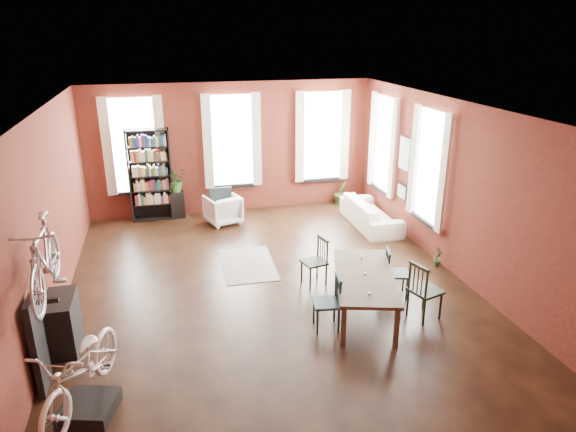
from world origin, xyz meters
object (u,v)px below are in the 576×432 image
object	(u,v)px
dining_chair_b	(314,262)
white_armchair	(223,208)
dining_chair_a	(326,303)
bookshelf	(150,175)
dining_chair_c	(425,290)
console_table	(63,323)
dining_table	(364,294)
bike_trainer	(89,408)
bicycle_floor	(77,338)
cream_sofa	(371,209)
plant_stand	(177,204)
dining_chair_d	(397,273)

from	to	relation	value
dining_chair_b	white_armchair	bearing A→B (deg)	-173.69
dining_chair_a	bookshelf	size ratio (longest dim) A/B	0.40
dining_chair_a	dining_chair_c	world-z (taller)	dining_chair_c
bookshelf	console_table	bearing A→B (deg)	-103.83
dining_table	dining_chair_c	xyz separation A→B (m)	(0.89, -0.36, 0.14)
bike_trainer	console_table	xyz separation A→B (m)	(-0.48, 1.56, 0.31)
bicycle_floor	cream_sofa	bearing A→B (deg)	61.12
plant_stand	console_table	bearing A→B (deg)	-109.50
dining_chair_b	dining_chair_c	world-z (taller)	dining_chair_c
dining_chair_d	bookshelf	world-z (taller)	bookshelf
white_armchair	plant_stand	distance (m)	1.25
dining_chair_d	console_table	size ratio (longest dim) A/B	1.06
dining_table	white_armchair	distance (m)	4.96
dining_table	dining_chair_a	distance (m)	0.79
dining_chair_b	bookshelf	size ratio (longest dim) A/B	0.40
dining_chair_b	console_table	distance (m)	4.21
bookshelf	cream_sofa	world-z (taller)	bookshelf
dining_chair_b	dining_chair_c	xyz separation A→B (m)	(1.38, -1.53, 0.05)
white_armchair	dining_chair_d	bearing A→B (deg)	102.04
dining_chair_c	plant_stand	xyz separation A→B (m)	(-3.63, 5.72, -0.15)
dining_chair_b	cream_sofa	size ratio (longest dim) A/B	0.42
dining_chair_b	plant_stand	size ratio (longest dim) A/B	1.33
dining_chair_b	bicycle_floor	world-z (taller)	bicycle_floor
dining_chair_a	bookshelf	bearing A→B (deg)	-148.37
cream_sofa	console_table	bearing A→B (deg)	119.33
cream_sofa	console_table	xyz separation A→B (m)	(-6.23, -3.50, -0.01)
dining_chair_a	plant_stand	bearing A→B (deg)	-153.27
bookshelf	bike_trainer	world-z (taller)	bookshelf
bike_trainer	bicycle_floor	distance (m)	1.00
cream_sofa	plant_stand	size ratio (longest dim) A/B	3.16
console_table	cream_sofa	bearing A→B (deg)	29.33
dining_chair_b	dining_chair_d	distance (m)	1.47
bicycle_floor	dining_chair_c	bearing A→B (deg)	31.67
dining_chair_b	bike_trainer	xyz separation A→B (m)	(-3.60, -2.57, -0.35)
console_table	bicycle_floor	distance (m)	1.78
console_table	dining_table	bearing A→B (deg)	-1.94
cream_sofa	dining_chair_c	bearing A→B (deg)	169.26
bookshelf	dining_chair_a	bearing A→B (deg)	-65.52
white_armchair	bike_trainer	xyz separation A→B (m)	(-2.40, -6.06, -0.29)
dining_chair_c	bicycle_floor	size ratio (longest dim) A/B	0.53
bookshelf	plant_stand	bearing A→B (deg)	0.00
dining_chair_c	dining_chair_d	world-z (taller)	dining_chair_c
dining_chair_c	dining_table	bearing A→B (deg)	50.55
dining_table	dining_chair_b	size ratio (longest dim) A/B	2.30
console_table	dining_chair_a	bearing A→B (deg)	-6.47
dining_table	cream_sofa	bearing A→B (deg)	82.43
bicycle_floor	dining_chair_d	bearing A→B (deg)	40.30
dining_chair_a	dining_chair_d	size ratio (longest dim) A/B	1.03
dining_chair_d	dining_table	bearing A→B (deg)	133.95
plant_stand	dining_chair_a	bearing A→B (deg)	-70.42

